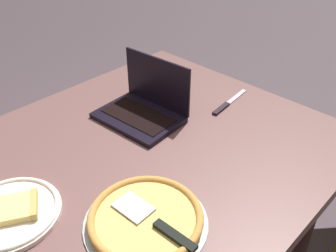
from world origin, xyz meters
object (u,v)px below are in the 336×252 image
at_px(dining_table, 143,166).
at_px(pizza_tray, 146,219).
at_px(laptop, 144,106).
at_px(pizza_plate, 10,212).
at_px(table_knife, 227,104).

height_order(dining_table, pizza_tray, pizza_tray).
xyz_separation_m(dining_table, laptop, (-0.15, -0.15, 0.11)).
xyz_separation_m(dining_table, pizza_plate, (0.43, -0.05, 0.08)).
bearing_deg(table_knife, dining_table, -3.71).
relative_size(laptop, pizza_plate, 1.18).
bearing_deg(pizza_tray, dining_table, -130.71).
relative_size(dining_table, pizza_tray, 3.90).
distance_m(laptop, pizza_plate, 0.59).
xyz_separation_m(dining_table, table_knife, (-0.43, 0.03, 0.07)).
distance_m(dining_table, table_knife, 0.43).
bearing_deg(table_knife, laptop, -32.25).
xyz_separation_m(pizza_tray, table_knife, (-0.63, -0.20, -0.01)).
distance_m(laptop, pizza_tray, 0.52).
distance_m(pizza_tray, table_knife, 0.66).
distance_m(dining_table, pizza_tray, 0.32).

